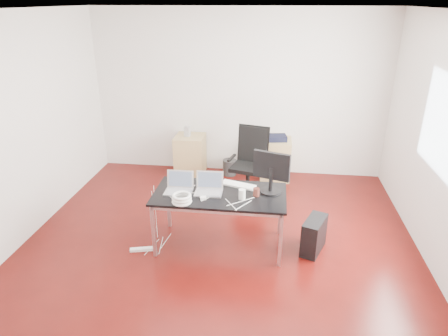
# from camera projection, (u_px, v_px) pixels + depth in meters

# --- Properties ---
(room_shell) EXTENTS (5.00, 5.00, 5.00)m
(room_shell) POSITION_uv_depth(u_px,v_px,m) (221.00, 142.00, 4.52)
(room_shell) COLOR #3C0906
(room_shell) RESTS_ON ground
(desk) EXTENTS (1.60, 0.80, 0.73)m
(desk) POSITION_uv_depth(u_px,v_px,m) (220.00, 197.00, 4.85)
(desk) COLOR black
(desk) RESTS_ON ground
(office_chair) EXTENTS (0.58, 0.60, 1.08)m
(office_chair) POSITION_uv_depth(u_px,v_px,m) (250.00, 159.00, 6.19)
(office_chair) COLOR black
(office_chair) RESTS_ON ground
(filing_cabinet_left) EXTENTS (0.50, 0.50, 0.70)m
(filing_cabinet_left) POSITION_uv_depth(u_px,v_px,m) (190.00, 155.00, 7.06)
(filing_cabinet_left) COLOR tan
(filing_cabinet_left) RESTS_ON ground
(filing_cabinet_right) EXTENTS (0.50, 0.50, 0.70)m
(filing_cabinet_right) POSITION_uv_depth(u_px,v_px,m) (276.00, 159.00, 6.89)
(filing_cabinet_right) COLOR tan
(filing_cabinet_right) RESTS_ON ground
(pc_tower) EXTENTS (0.35, 0.49, 0.44)m
(pc_tower) POSITION_uv_depth(u_px,v_px,m) (314.00, 235.00, 4.90)
(pc_tower) COLOR black
(pc_tower) RESTS_ON ground
(wastebasket) EXTENTS (0.25, 0.25, 0.28)m
(wastebasket) POSITION_uv_depth(u_px,v_px,m) (230.00, 167.00, 7.08)
(wastebasket) COLOR black
(wastebasket) RESTS_ON ground
(power_strip) EXTENTS (0.31, 0.13, 0.04)m
(power_strip) POSITION_uv_depth(u_px,v_px,m) (142.00, 249.00, 4.98)
(power_strip) COLOR white
(power_strip) RESTS_ON ground
(laptop_left) EXTENTS (0.33, 0.26, 0.23)m
(laptop_left) POSITION_uv_depth(u_px,v_px,m) (179.00, 187.00, 4.86)
(laptop_left) COLOR silver
(laptop_left) RESTS_ON desk
(laptop_right) EXTENTS (0.34, 0.26, 0.23)m
(laptop_right) POSITION_uv_depth(u_px,v_px,m) (209.00, 188.00, 4.84)
(laptop_right) COLOR silver
(laptop_right) RESTS_ON desk
(monitor) EXTENTS (0.44, 0.26, 0.51)m
(monitor) POSITION_uv_depth(u_px,v_px,m) (271.00, 170.00, 4.76)
(monitor) COLOR black
(monitor) RESTS_ON desk
(keyboard) EXTENTS (0.46, 0.27, 0.02)m
(keyboard) POSITION_uv_depth(u_px,v_px,m) (238.00, 185.00, 5.02)
(keyboard) COLOR white
(keyboard) RESTS_ON desk
(cup_white) EXTENTS (0.08, 0.08, 0.12)m
(cup_white) POSITION_uv_depth(u_px,v_px,m) (242.00, 194.00, 4.67)
(cup_white) COLOR white
(cup_white) RESTS_ON desk
(cup_brown) EXTENTS (0.10, 0.10, 0.10)m
(cup_brown) POSITION_uv_depth(u_px,v_px,m) (256.00, 192.00, 4.74)
(cup_brown) COLOR #53231C
(cup_brown) RESTS_ON desk
(cable_coil) EXTENTS (0.24, 0.24, 0.11)m
(cable_coil) POSITION_uv_depth(u_px,v_px,m) (182.00, 199.00, 4.58)
(cable_coil) COLOR white
(cable_coil) RESTS_ON desk
(power_adapter) EXTENTS (0.09, 0.09, 0.03)m
(power_adapter) POSITION_uv_depth(u_px,v_px,m) (203.00, 198.00, 4.68)
(power_adapter) COLOR white
(power_adapter) RESTS_ON desk
(speaker) EXTENTS (0.11, 0.10, 0.18)m
(speaker) POSITION_uv_depth(u_px,v_px,m) (187.00, 131.00, 6.88)
(speaker) COLOR #9E9E9E
(speaker) RESTS_ON filing_cabinet_left
(navy_garment) EXTENTS (0.33, 0.29, 0.09)m
(navy_garment) POSITION_uv_depth(u_px,v_px,m) (277.00, 138.00, 6.70)
(navy_garment) COLOR black
(navy_garment) RESTS_ON filing_cabinet_right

